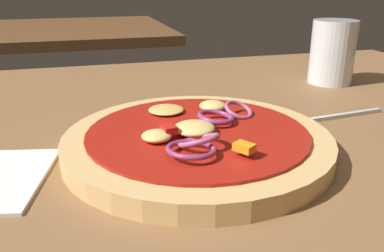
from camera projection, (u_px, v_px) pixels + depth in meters
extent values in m
cube|color=brown|center=(173.00, 179.00, 0.39)|extent=(1.22, 0.96, 0.03)
cylinder|color=tan|center=(197.00, 142.00, 0.41)|extent=(0.27, 0.27, 0.02)
cylinder|color=#A81C11|center=(197.00, 132.00, 0.40)|extent=(0.22, 0.22, 0.00)
ellipsoid|color=#EFCC72|center=(194.00, 128.00, 0.40)|extent=(0.04, 0.04, 0.01)
ellipsoid|color=#EFCC72|center=(213.00, 106.00, 0.46)|extent=(0.03, 0.03, 0.01)
ellipsoid|color=#EFCC72|center=(157.00, 136.00, 0.38)|extent=(0.03, 0.03, 0.01)
ellipsoid|color=#E5BC60|center=(166.00, 110.00, 0.46)|extent=(0.04, 0.04, 0.01)
torus|color=#93386B|center=(191.00, 149.00, 0.35)|extent=(0.06, 0.06, 0.01)
torus|color=#B25984|center=(199.00, 140.00, 0.36)|extent=(0.05, 0.05, 0.02)
torus|color=#93386B|center=(216.00, 117.00, 0.42)|extent=(0.05, 0.05, 0.01)
torus|color=#B25984|center=(239.00, 110.00, 0.45)|extent=(0.05, 0.05, 0.02)
cube|color=orange|center=(244.00, 147.00, 0.34)|extent=(0.02, 0.02, 0.01)
cube|color=red|center=(172.00, 129.00, 0.38)|extent=(0.02, 0.02, 0.01)
cube|color=#2D8C28|center=(206.00, 131.00, 0.39)|extent=(0.01, 0.01, 0.00)
cube|color=silver|center=(337.00, 116.00, 0.51)|extent=(0.14, 0.02, 0.01)
cube|color=silver|center=(286.00, 124.00, 0.48)|extent=(0.02, 0.02, 0.01)
cube|color=silver|center=(263.00, 125.00, 0.48)|extent=(0.03, 0.01, 0.00)
cube|color=silver|center=(266.00, 126.00, 0.47)|extent=(0.03, 0.01, 0.00)
cube|color=silver|center=(268.00, 128.00, 0.47)|extent=(0.03, 0.01, 0.00)
cube|color=silver|center=(271.00, 129.00, 0.46)|extent=(0.03, 0.01, 0.00)
cylinder|color=silver|center=(332.00, 52.00, 0.66)|extent=(0.07, 0.07, 0.10)
cylinder|color=#C67214|center=(331.00, 61.00, 0.66)|extent=(0.06, 0.06, 0.07)
cylinder|color=white|center=(335.00, 34.00, 0.65)|extent=(0.06, 0.06, 0.02)
cube|color=brown|center=(76.00, 31.00, 1.41)|extent=(0.63, 0.65, 0.03)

